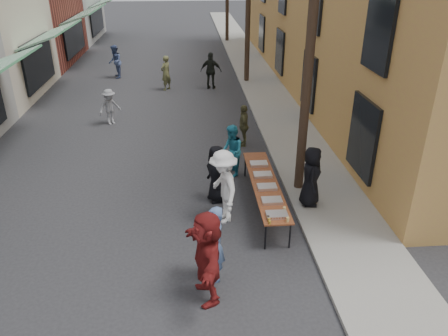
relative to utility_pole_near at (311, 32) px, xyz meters
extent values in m
plane|color=#28282B|center=(-4.30, -3.00, -4.50)|extent=(120.00, 120.00, 0.00)
cube|color=gray|center=(0.70, 12.00, -4.45)|extent=(2.20, 60.00, 0.10)
cylinder|color=#2D2116|center=(0.00, 0.00, 0.00)|extent=(0.26, 0.26, 9.00)
cube|color=brown|center=(-1.17, -0.91, -3.77)|extent=(0.70, 4.00, 0.04)
cylinder|color=black|center=(-1.46, -2.79, -4.14)|extent=(0.04, 0.04, 0.71)
cylinder|color=black|center=(-0.88, -2.79, -4.14)|extent=(0.04, 0.04, 0.71)
cylinder|color=black|center=(-1.46, 0.97, -4.14)|extent=(0.04, 0.04, 0.71)
cylinder|color=black|center=(-0.88, 0.97, -4.14)|extent=(0.04, 0.04, 0.71)
cube|color=maroon|center=(-1.17, -2.56, -3.71)|extent=(0.50, 0.33, 0.08)
cube|color=#B2B2B7|center=(-1.17, -1.91, -3.71)|extent=(0.50, 0.33, 0.08)
cube|color=tan|center=(-1.17, -1.21, -3.71)|extent=(0.50, 0.33, 0.08)
cube|color=#B2B2B7|center=(-1.17, -0.51, -3.71)|extent=(0.50, 0.33, 0.08)
cube|color=tan|center=(-1.17, 0.19, -3.71)|extent=(0.50, 0.33, 0.08)
cylinder|color=#A57F26|center=(-1.39, -2.86, -3.71)|extent=(0.07, 0.07, 0.08)
cylinder|color=#A57F26|center=(-1.39, -2.76, -3.71)|extent=(0.07, 0.07, 0.08)
cylinder|color=#A57F26|center=(-1.39, -2.66, -3.71)|extent=(0.07, 0.07, 0.08)
cylinder|color=tan|center=(-0.97, -2.81, -3.69)|extent=(0.08, 0.08, 0.12)
imported|color=black|center=(-2.44, -0.41, -3.68)|extent=(0.75, 0.93, 1.64)
imported|color=#4E6897|center=(-2.70, -3.69, -3.64)|extent=(0.56, 0.71, 1.73)
imported|color=teal|center=(-1.87, 1.09, -3.68)|extent=(0.72, 0.87, 1.64)
imported|color=white|center=(-2.33, -1.46, -3.52)|extent=(1.01, 1.40, 1.96)
imported|color=brown|center=(-1.22, 3.41, -3.74)|extent=(0.44, 0.92, 1.52)
imported|color=maroon|center=(-2.87, -4.25, -3.51)|extent=(0.88, 1.90, 1.98)
imported|color=black|center=(0.05, -0.99, -3.57)|extent=(0.69, 0.91, 1.67)
imported|color=gray|center=(-6.31, 6.03, -3.77)|extent=(1.08, 0.99, 1.45)
imported|color=black|center=(-1.97, 10.88, -3.58)|extent=(1.15, 0.69, 1.83)
imported|color=brown|center=(-4.25, 10.85, -3.64)|extent=(0.72, 0.75, 1.73)
imported|color=#465787|center=(-7.12, 13.44, -3.60)|extent=(0.80, 0.96, 1.79)
camera|label=1|loc=(-3.10, -11.07, 1.78)|focal=35.00mm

